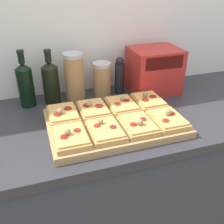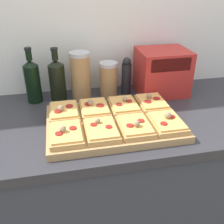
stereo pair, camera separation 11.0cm
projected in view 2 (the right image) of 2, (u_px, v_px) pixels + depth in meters
wall_back at (103, 26)px, 1.33m from camera, size 6.00×0.06×2.50m
kitchen_counter at (117, 190)px, 1.40m from camera, size 2.63×0.67×0.92m
cutting_board at (113, 123)px, 1.09m from camera, size 0.54×0.38×0.03m
pizza_slice_back_left at (64, 111)px, 1.12m from camera, size 0.12×0.17×0.05m
pizza_slice_back_midleft at (94, 108)px, 1.14m from camera, size 0.12×0.17×0.05m
pizza_slice_back_midright at (124, 105)px, 1.17m from camera, size 0.12×0.17×0.05m
pizza_slice_back_right at (152, 103)px, 1.19m from camera, size 0.12×0.17×0.05m
pizza_slice_front_left at (66, 134)px, 0.96m from camera, size 0.12×0.17×0.05m
pizza_slice_front_midleft at (101, 130)px, 0.99m from camera, size 0.12×0.17×0.05m
pizza_slice_front_midright at (135, 126)px, 1.01m from camera, size 0.12×0.17×0.05m
pizza_slice_front_right at (167, 122)px, 1.04m from camera, size 0.12×0.17×0.06m
olive_oil_bottle at (33, 80)px, 1.25m from camera, size 0.07×0.07×0.27m
wine_bottle at (57, 79)px, 1.28m from camera, size 0.08×0.08×0.26m
grain_jar_tall at (81, 75)px, 1.29m from camera, size 0.10×0.10×0.23m
grain_jar_short at (108, 79)px, 1.33m from camera, size 0.09×0.09×0.17m
pepper_mill at (126, 76)px, 1.34m from camera, size 0.05×0.05×0.19m
toaster_oven at (162, 72)px, 1.34m from camera, size 0.27×0.21×0.23m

